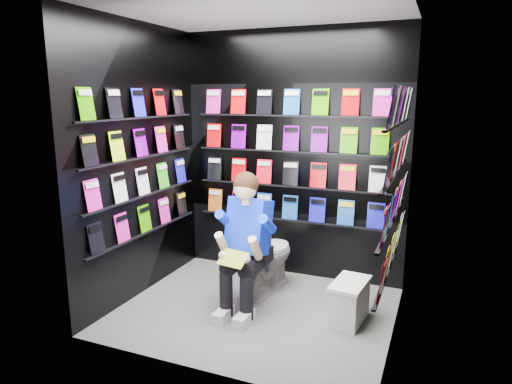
% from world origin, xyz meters
% --- Properties ---
extents(floor, '(2.40, 2.40, 0.00)m').
position_xyz_m(floor, '(0.00, 0.00, 0.00)').
color(floor, slate).
rests_on(floor, ground).
extents(ceiling, '(2.40, 2.40, 0.00)m').
position_xyz_m(ceiling, '(0.00, 0.00, 2.60)').
color(ceiling, white).
rests_on(ceiling, floor).
extents(wall_back, '(2.40, 0.04, 2.60)m').
position_xyz_m(wall_back, '(0.00, 1.00, 1.30)').
color(wall_back, black).
rests_on(wall_back, floor).
extents(wall_front, '(2.40, 0.04, 2.60)m').
position_xyz_m(wall_front, '(0.00, -1.00, 1.30)').
color(wall_front, black).
rests_on(wall_front, floor).
extents(wall_left, '(0.04, 2.00, 2.60)m').
position_xyz_m(wall_left, '(-1.20, 0.00, 1.30)').
color(wall_left, black).
rests_on(wall_left, floor).
extents(wall_right, '(0.04, 2.00, 2.60)m').
position_xyz_m(wall_right, '(1.20, 0.00, 1.30)').
color(wall_right, black).
rests_on(wall_right, floor).
extents(comics_back, '(2.10, 0.06, 1.37)m').
position_xyz_m(comics_back, '(0.00, 0.97, 1.31)').
color(comics_back, red).
rests_on(comics_back, wall_back).
extents(comics_left, '(0.06, 1.70, 1.37)m').
position_xyz_m(comics_left, '(-1.17, 0.00, 1.31)').
color(comics_left, red).
rests_on(comics_left, wall_left).
extents(comics_right, '(0.06, 1.70, 1.37)m').
position_xyz_m(comics_right, '(1.17, 0.00, 1.31)').
color(comics_right, red).
rests_on(comics_right, wall_right).
extents(toilet, '(0.53, 0.81, 0.73)m').
position_xyz_m(toilet, '(-0.09, 0.46, 0.37)').
color(toilet, white).
rests_on(toilet, floor).
extents(longbox, '(0.29, 0.46, 0.33)m').
position_xyz_m(longbox, '(0.82, 0.13, 0.16)').
color(longbox, silver).
rests_on(longbox, floor).
extents(longbox_lid, '(0.31, 0.49, 0.03)m').
position_xyz_m(longbox_lid, '(0.82, 0.13, 0.35)').
color(longbox_lid, silver).
rests_on(longbox_lid, longbox).
extents(reader, '(0.62, 0.81, 1.37)m').
position_xyz_m(reader, '(-0.09, 0.08, 0.76)').
color(reader, '#0724D4').
rests_on(reader, toilet).
extents(held_comic, '(0.27, 0.18, 0.11)m').
position_xyz_m(held_comic, '(-0.09, -0.27, 0.58)').
color(held_comic, green).
rests_on(held_comic, reader).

